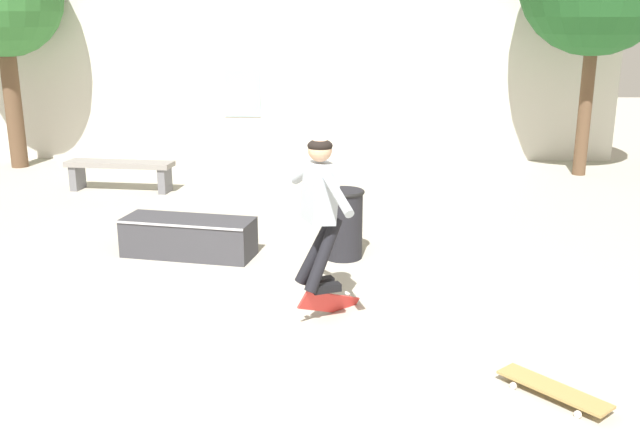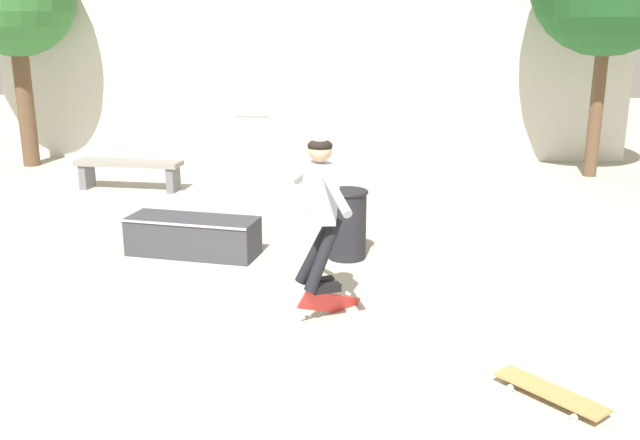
{
  "view_description": "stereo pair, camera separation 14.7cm",
  "coord_description": "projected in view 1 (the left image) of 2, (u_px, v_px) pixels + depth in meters",
  "views": [
    {
      "loc": [
        0.73,
        -5.58,
        2.68
      ],
      "look_at": [
        0.57,
        0.51,
        0.95
      ],
      "focal_mm": 40.0,
      "sensor_mm": 36.0,
      "label": 1
    },
    {
      "loc": [
        0.88,
        -5.57,
        2.68
      ],
      "look_at": [
        0.57,
        0.51,
        0.95
      ],
      "focal_mm": 40.0,
      "sensor_mm": 36.0,
      "label": 2
    }
  ],
  "objects": [
    {
      "name": "ground_plane",
      "position": [
        252.0,
        342.0,
        6.11
      ],
      "size": [
        40.0,
        40.0,
        0.0
      ],
      "primitive_type": "plane",
      "color": "#B2AD9E"
    },
    {
      "name": "building_backdrop",
      "position": [
        302.0,
        67.0,
        13.73
      ],
      "size": [
        12.69,
        0.52,
        4.42
      ],
      "color": "beige",
      "rests_on": "ground_plane"
    },
    {
      "name": "park_bench",
      "position": [
        120.0,
        169.0,
        11.4
      ],
      "size": [
        1.76,
        0.61,
        0.48
      ],
      "rotation": [
        0.0,
        0.0,
        -0.12
      ],
      "color": "gray",
      "rests_on": "ground_plane"
    },
    {
      "name": "skate_ledge",
      "position": [
        189.0,
        237.0,
        8.29
      ],
      "size": [
        1.6,
        0.83,
        0.45
      ],
      "rotation": [
        0.0,
        0.0,
        -0.2
      ],
      "color": "#38383D",
      "rests_on": "ground_plane"
    },
    {
      "name": "trash_bin",
      "position": [
        343.0,
        222.0,
        8.17
      ],
      "size": [
        0.48,
        0.48,
        0.8
      ],
      "color": "black",
      "rests_on": "ground_plane"
    },
    {
      "name": "skater",
      "position": [
        320.0,
        201.0,
        6.28
      ],
      "size": [
        0.59,
        1.28,
        1.39
      ],
      "rotation": [
        0.0,
        0.0,
        0.39
      ],
      "color": "#9EA8B2"
    },
    {
      "name": "skateboard_flipping",
      "position": [
        329.0,
        303.0,
        6.63
      ],
      "size": [
        0.58,
        0.56,
        0.46
      ],
      "rotation": [
        0.0,
        0.0,
        0.85
      ],
      "color": "red"
    },
    {
      "name": "skateboard_resting",
      "position": [
        553.0,
        389.0,
        5.2
      ],
      "size": [
        0.73,
        0.77,
        0.08
      ],
      "rotation": [
        0.0,
        0.0,
        5.45
      ],
      "color": "#AD894C",
      "rests_on": "ground_plane"
    }
  ]
}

